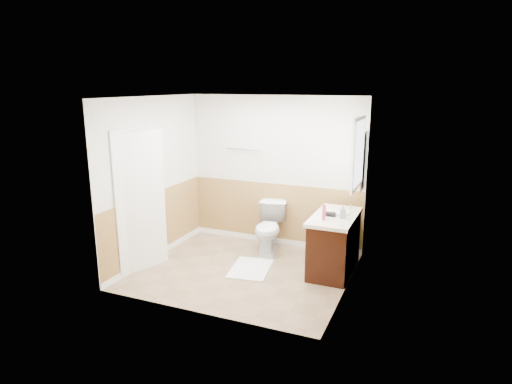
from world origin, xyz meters
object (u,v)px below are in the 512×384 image
at_px(toilet, 269,228).
at_px(bath_mat, 250,269).
at_px(vanity_cabinet, 334,245).
at_px(lotion_bottle, 324,212).
at_px(soap_dispenser, 343,211).

bearing_deg(toilet, bath_mat, -99.41).
bearing_deg(vanity_cabinet, bath_mat, -159.59).
height_order(lotion_bottle, soap_dispenser, lotion_bottle).
height_order(toilet, soap_dispenser, soap_dispenser).
relative_size(bath_mat, soap_dispenser, 4.22).
distance_m(bath_mat, vanity_cabinet, 1.28).
bearing_deg(bath_mat, toilet, 90.00).
bearing_deg(lotion_bottle, bath_mat, -172.37).
xyz_separation_m(bath_mat, soap_dispenser, (1.26, 0.34, 0.93)).
bearing_deg(bath_mat, vanity_cabinet, 20.41).
bearing_deg(vanity_cabinet, lotion_bottle, -109.32).
bearing_deg(soap_dispenser, vanity_cabinet, 143.55).
bearing_deg(lotion_bottle, soap_dispenser, 41.79).
xyz_separation_m(vanity_cabinet, lotion_bottle, (-0.10, -0.29, 0.56)).
height_order(vanity_cabinet, soap_dispenser, soap_dispenser).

